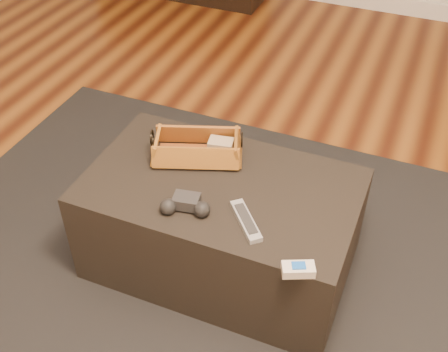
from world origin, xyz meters
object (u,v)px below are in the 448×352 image
at_px(cream_gadget, 298,269).
at_px(wicker_basket, 197,149).
at_px(tv_remote, 193,155).
at_px(game_controller, 186,205).
at_px(silver_remote, 246,221).
at_px(ottoman, 221,225).

bearing_deg(cream_gadget, wicker_basket, 142.35).
xyz_separation_m(tv_remote, cream_gadget, (0.54, -0.39, -0.00)).
xyz_separation_m(game_controller, silver_remote, (0.21, 0.03, -0.02)).
relative_size(wicker_basket, cream_gadget, 3.36).
relative_size(tv_remote, cream_gadget, 1.60).
bearing_deg(silver_remote, tv_remote, 141.85).
distance_m(tv_remote, cream_gadget, 0.66).
bearing_deg(cream_gadget, ottoman, 142.21).
bearing_deg(ottoman, silver_remote, -44.53).
bearing_deg(game_controller, tv_remote, 110.27).
relative_size(ottoman, wicker_basket, 2.65).
relative_size(tv_remote, wicker_basket, 0.48).
relative_size(ottoman, silver_remote, 5.56).
bearing_deg(tv_remote, ottoman, -56.65).
distance_m(ottoman, silver_remote, 0.31).
height_order(tv_remote, wicker_basket, wicker_basket).
bearing_deg(silver_remote, wicker_basket, 138.78).
bearing_deg(tv_remote, silver_remote, -64.27).
relative_size(game_controller, cream_gadget, 1.63).
relative_size(silver_remote, cream_gadget, 1.60).
bearing_deg(game_controller, wicker_basket, 107.02).
bearing_deg(cream_gadget, game_controller, 165.16).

